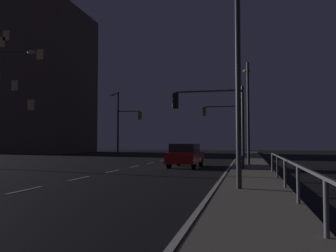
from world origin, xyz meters
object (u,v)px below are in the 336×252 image
at_px(traffic_light_far_left, 128,124).
at_px(traffic_light_far_right, 226,119).
at_px(street_lamp_across_street, 231,46).
at_px(street_lamp_corner, 4,96).
at_px(street_lamp_median, 117,118).
at_px(street_lamp_far_end, 248,103).
at_px(building_distant, 21,83).
at_px(car, 186,155).
at_px(traffic_light_overhead_east, 209,110).

bearing_deg(traffic_light_far_left, traffic_light_far_right, -2.48).
bearing_deg(street_lamp_across_street, traffic_light_far_left, 116.28).
height_order(street_lamp_corner, street_lamp_median, street_lamp_median).
distance_m(traffic_light_far_left, street_lamp_median, 2.19).
relative_size(traffic_light_far_right, street_lamp_median, 0.73).
xyz_separation_m(street_lamp_far_end, building_distant, (-36.76, 25.24, 7.07)).
bearing_deg(street_lamp_median, traffic_light_far_right, -6.80).
relative_size(car, street_lamp_across_street, 0.57).
bearing_deg(street_lamp_median, traffic_light_far_left, -31.33).
relative_size(traffic_light_far_left, street_lamp_median, 0.72).
relative_size(car, traffic_light_far_right, 0.79).
relative_size(traffic_light_overhead_east, building_distant, 0.21).
distance_m(traffic_light_far_left, traffic_light_overhead_east, 20.57).
distance_m(traffic_light_overhead_east, building_distant, 46.04).
distance_m(traffic_light_far_right, building_distant, 37.45).
distance_m(car, street_lamp_far_end, 5.83).
bearing_deg(street_lamp_far_end, building_distant, 145.52).
height_order(traffic_light_far_left, building_distant, building_distant).
bearing_deg(car, street_lamp_far_end, 26.55).
xyz_separation_m(street_lamp_far_end, street_lamp_corner, (-15.00, -6.01, 0.16)).
xyz_separation_m(traffic_light_far_right, traffic_light_overhead_east, (0.07, -16.69, -0.53)).
height_order(traffic_light_far_right, traffic_light_overhead_east, traffic_light_far_right).
bearing_deg(street_lamp_median, street_lamp_corner, -89.12).
xyz_separation_m(street_lamp_far_end, street_lamp_across_street, (-0.55, -13.36, 0.42)).
xyz_separation_m(street_lamp_far_end, street_lamp_median, (-15.31, 14.06, 0.17)).
xyz_separation_m(car, street_lamp_corner, (-10.90, -3.97, 3.77)).
height_order(car, traffic_light_far_right, traffic_light_far_right).
distance_m(traffic_light_overhead_east, street_lamp_far_end, 4.83).
distance_m(car, traffic_light_far_left, 18.02).
relative_size(traffic_light_far_right, street_lamp_far_end, 0.79).
distance_m(car, street_lamp_across_street, 12.52).
bearing_deg(traffic_light_far_right, street_lamp_corner, -124.40).
height_order(car, street_lamp_corner, street_lamp_corner).
distance_m(street_lamp_far_end, street_lamp_across_street, 13.38).
height_order(traffic_light_far_right, street_lamp_far_end, street_lamp_far_end).
relative_size(traffic_light_far_right, traffic_light_far_left, 1.02).
height_order(car, building_distant, building_distant).
bearing_deg(street_lamp_corner, street_lamp_across_street, -26.95).
height_order(traffic_light_far_left, street_lamp_far_end, street_lamp_far_end).
height_order(traffic_light_far_left, street_lamp_across_street, street_lamp_across_street).
height_order(car, traffic_light_far_left, traffic_light_far_left).
xyz_separation_m(traffic_light_overhead_east, street_lamp_corner, (-12.75, -1.83, 1.00)).
distance_m(street_lamp_far_end, street_lamp_median, 20.78).
relative_size(car, traffic_light_far_left, 0.81).
xyz_separation_m(traffic_light_far_right, traffic_light_far_left, (-11.24, 0.49, -0.30)).
bearing_deg(street_lamp_far_end, traffic_light_far_right, 100.52).
relative_size(street_lamp_across_street, street_lamp_corner, 1.03).
bearing_deg(street_lamp_across_street, street_lamp_corner, 153.05).
relative_size(street_lamp_median, building_distant, 0.33).
relative_size(car, street_lamp_far_end, 0.62).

